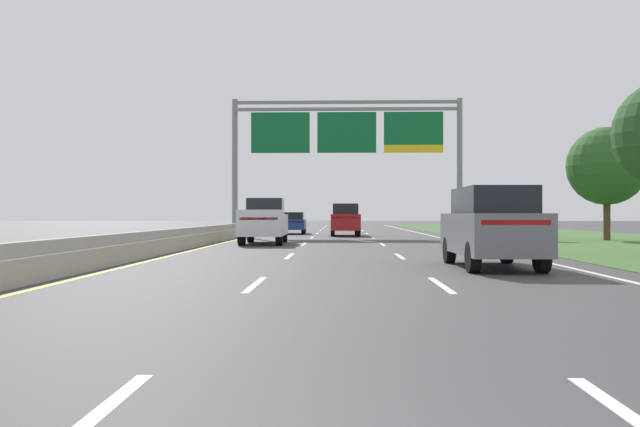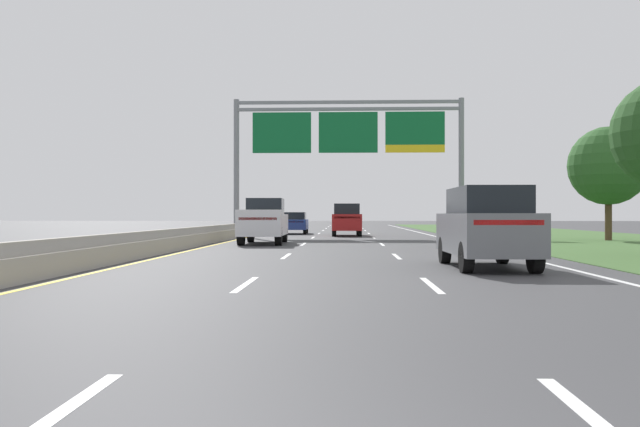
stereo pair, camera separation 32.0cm
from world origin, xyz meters
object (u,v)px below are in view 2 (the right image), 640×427
Objects in this scene: car_red_centre_lane_suv at (347,219)px; overhead_sign_gantry at (348,138)px; pickup_truck_white at (264,221)px; car_blue_left_lane_sedan at (295,223)px; roadside_tree_mid at (608,166)px; car_grey_right_lane_suv at (486,226)px.

overhead_sign_gantry is at bearing -171.68° from car_red_centre_lane_suv.
overhead_sign_gantry reaches higher than car_red_centre_lane_suv.
car_blue_left_lane_sedan is (0.22, 16.35, -0.26)m from pickup_truck_white.
car_blue_left_lane_sedan is 21.70m from roadside_tree_mid.
pickup_truck_white is at bearing 27.52° from car_grey_right_lane_suv.
pickup_truck_white reaches higher than car_red_centre_lane_suv.
overhead_sign_gantry is at bearing -142.38° from car_blue_left_lane_sedan.
car_red_centre_lane_suv is at bearing -139.13° from car_blue_left_lane_sedan.
car_grey_right_lane_suv is 26.60m from car_red_centre_lane_suv.
roadside_tree_mid is at bearing -119.37° from car_red_centre_lane_suv.
car_red_centre_lane_suv is at bearing 151.18° from roadside_tree_mid.
pickup_truck_white reaches higher than car_blue_left_lane_sedan.
car_red_centre_lane_suv is 0.77× the size of roadside_tree_mid.
pickup_truck_white is (-4.09, -11.49, -5.31)m from overhead_sign_gantry.
roadside_tree_mid is at bearing -29.91° from car_grey_right_lane_suv.
roadside_tree_mid is at bearing -26.94° from overhead_sign_gantry.
car_red_centre_lane_suv reaches higher than car_blue_left_lane_sedan.
car_red_centre_lane_suv is (-3.63, 26.35, 0.00)m from car_grey_right_lane_suv.
pickup_truck_white is 0.89× the size of roadside_tree_mid.
car_blue_left_lane_sedan is (-7.41, 30.57, -0.28)m from car_grey_right_lane_suv.
car_blue_left_lane_sedan is (-3.87, 4.86, -5.57)m from overhead_sign_gantry.
car_blue_left_lane_sedan is 0.94× the size of car_red_centre_lane_suv.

